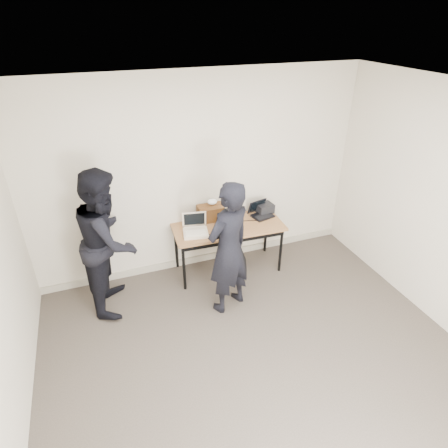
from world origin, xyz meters
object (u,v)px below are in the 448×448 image
desk (228,230)px  leather_satchel (211,212)px  laptop_beige (195,229)px  person_typist (229,249)px  laptop_center (229,225)px  laptop_right (261,212)px  equipment_box (265,208)px  person_observer (108,241)px

desk → leather_satchel: leather_satchel is taller
laptop_beige → person_typist: size_ratio=0.22×
laptop_beige → laptop_center: size_ratio=1.24×
laptop_right → equipment_box: size_ratio=1.52×
laptop_center → equipment_box: 0.69m
leather_satchel → person_observer: 1.44m
laptop_beige → equipment_box: laptop_beige is taller
leather_satchel → person_observer: size_ratio=0.20×
laptop_right → person_observer: (-2.11, -0.26, 0.13)m
equipment_box → person_observer: person_observer is taller
laptop_beige → person_observer: person_observer is taller
equipment_box → laptop_right: bearing=-144.5°
laptop_beige → laptop_right: bearing=19.0°
laptop_beige → person_observer: size_ratio=0.21×
laptop_right → person_typist: 1.16m
laptop_center → person_typist: 0.71m
laptop_center → person_observer: size_ratio=0.17×
laptop_right → leather_satchel: (-0.72, 0.10, 0.08)m
equipment_box → person_typist: 1.28m
laptop_center → laptop_right: (0.55, 0.18, -0.00)m
laptop_right → person_observer: bearing=172.7°
laptop_center → equipment_box: laptop_center is taller
laptop_right → person_observer: 2.13m
desk → laptop_beige: size_ratio=4.13×
laptop_center → equipment_box: bearing=24.4°
laptop_beige → laptop_center: laptop_beige is taller
desk → laptop_right: size_ratio=4.37×
laptop_right → person_observer: size_ratio=0.19×
desk → laptop_beige: laptop_beige is taller
person_observer → desk: bearing=-72.9°
desk → laptop_right: 0.56m
laptop_right → equipment_box: (0.09, 0.07, 0.02)m
desk → equipment_box: size_ratio=6.66×
laptop_beige → person_observer: (-1.10, -0.11, 0.13)m
desk → laptop_right: laptop_right is taller
laptop_center → laptop_right: laptop_center is taller
desk → equipment_box: equipment_box is taller
laptop_beige → equipment_box: size_ratio=1.61×
person_typist → person_observer: size_ratio=0.94×
laptop_beige → person_typist: bearing=-62.7°
desk → laptop_center: bearing=-103.5°
laptop_beige → laptop_right: 1.02m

